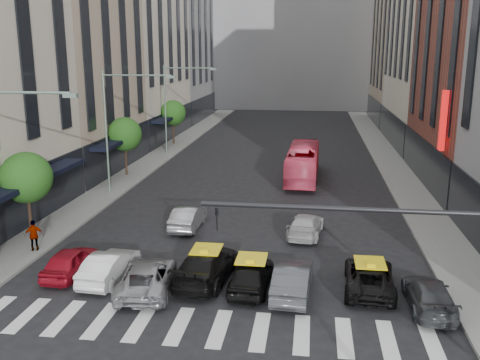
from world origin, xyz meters
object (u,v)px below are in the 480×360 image
at_px(streetlamp_far, 174,98).
at_px(taxi_center, 251,274).
at_px(bus, 303,163).
at_px(streetlamp_mid, 118,117).
at_px(car_white_front, 110,266).
at_px(taxi_left, 207,265).
at_px(car_red, 70,261).
at_px(pedestrian_far, 34,235).

relative_size(streetlamp_far, taxi_center, 2.13).
bearing_deg(bus, streetlamp_mid, 28.80).
xyz_separation_m(streetlamp_far, bus, (13.29, -9.18, -4.47)).
distance_m(car_white_front, taxi_center, 6.74).
bearing_deg(taxi_left, car_red, 8.64).
xyz_separation_m(car_red, bus, (10.65, 21.20, 0.75)).
relative_size(streetlamp_mid, taxi_center, 2.13).
distance_m(taxi_left, bus, 21.35).
bearing_deg(taxi_left, pedestrian_far, -6.14).
bearing_deg(streetlamp_far, taxi_left, -72.88).
relative_size(car_red, pedestrian_far, 2.37).
xyz_separation_m(streetlamp_mid, taxi_left, (9.29, -14.15, -5.13)).
bearing_deg(pedestrian_far, bus, -149.21).
distance_m(streetlamp_mid, pedestrian_far, 12.91).
xyz_separation_m(streetlamp_far, taxi_center, (11.47, -30.78, -5.18)).
relative_size(streetlamp_far, bus, 0.88).
height_order(bus, pedestrian_far, bus).
distance_m(car_red, car_white_front, 2.11).
bearing_deg(car_white_front, car_red, -4.41).
xyz_separation_m(streetlamp_far, car_white_front, (4.73, -30.69, -5.21)).
bearing_deg(car_red, taxi_center, 177.32).
relative_size(streetlamp_far, taxi_left, 1.69).
height_order(streetlamp_mid, bus, streetlamp_mid).
xyz_separation_m(car_white_front, taxi_center, (6.74, -0.09, 0.03)).
height_order(streetlamp_mid, pedestrian_far, streetlamp_mid).
bearing_deg(bus, pedestrian_far, 55.28).
bearing_deg(pedestrian_far, taxi_center, 143.77).
height_order(streetlamp_far, car_red, streetlamp_far).
height_order(streetlamp_far, car_white_front, streetlamp_far).
height_order(car_red, pedestrian_far, pedestrian_far).
relative_size(streetlamp_mid, car_white_front, 2.13).
height_order(streetlamp_far, taxi_center, streetlamp_far).
height_order(taxi_center, bus, bus).
relative_size(streetlamp_far, pedestrian_far, 5.35).
bearing_deg(taxi_center, streetlamp_mid, -48.88).
bearing_deg(taxi_center, pedestrian_far, -10.07).
bearing_deg(taxi_center, car_red, 0.74).
xyz_separation_m(streetlamp_mid, pedestrian_far, (-0.51, -11.93, -4.91)).
bearing_deg(streetlamp_far, pedestrian_far, -91.04).
relative_size(car_white_front, taxi_left, 0.79).
bearing_deg(taxi_left, streetlamp_far, -66.27).
bearing_deg(car_white_front, streetlamp_far, -77.25).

